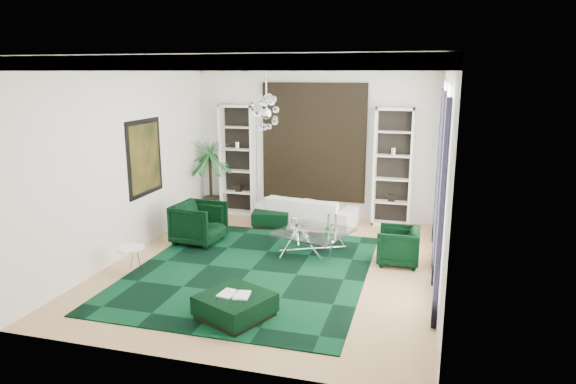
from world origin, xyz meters
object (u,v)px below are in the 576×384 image
(sofa, at_px, (306,210))
(ottoman_front, at_px, (235,307))
(palm, at_px, (210,164))
(side_table, at_px, (132,261))
(coffee_table, at_px, (313,242))
(armchair_left, at_px, (199,223))
(armchair_right, at_px, (398,246))
(ottoman_side, at_px, (272,218))

(sofa, height_order, ottoman_front, sofa)
(sofa, xyz_separation_m, palm, (-2.63, 0.35, 0.94))
(sofa, xyz_separation_m, side_table, (-2.35, -3.88, -0.10))
(coffee_table, relative_size, ottoman_front, 1.42)
(armchair_left, relative_size, coffee_table, 0.73)
(armchair_left, xyz_separation_m, ottoman_front, (2.00, -3.05, -0.26))
(ottoman_front, relative_size, side_table, 1.87)
(coffee_table, relative_size, side_table, 2.66)
(armchair_right, xyz_separation_m, coffee_table, (-1.70, 0.16, -0.13))
(coffee_table, bearing_deg, armchair_left, -179.05)
(ottoman_side, relative_size, ottoman_front, 0.91)
(sofa, height_order, armchair_left, armchair_left)
(ottoman_side, xyz_separation_m, side_table, (-1.57, -3.55, 0.05))
(armchair_left, distance_m, ottoman_front, 3.66)
(armchair_left, xyz_separation_m, coffee_table, (2.50, 0.04, -0.21))
(coffee_table, height_order, ottoman_side, coffee_table)
(armchair_left, height_order, ottoman_side, armchair_left)
(ottoman_side, bearing_deg, armchair_right, -29.74)
(armchair_left, height_order, side_table, armchair_left)
(armchair_left, relative_size, palm, 0.38)
(coffee_table, bearing_deg, ottoman_side, 130.82)
(palm, bearing_deg, armchair_right, -26.38)
(ottoman_side, distance_m, palm, 2.26)
(sofa, relative_size, ottoman_side, 2.77)
(armchair_left, distance_m, armchair_right, 4.20)
(sofa, bearing_deg, coffee_table, 115.66)
(armchair_right, height_order, ottoman_front, armchair_right)
(sofa, bearing_deg, palm, 0.70)
(armchair_right, bearing_deg, palm, -116.78)
(armchair_right, xyz_separation_m, side_table, (-4.65, -1.78, -0.12))
(armchair_left, relative_size, side_table, 1.94)
(armchair_right, xyz_separation_m, palm, (-4.94, 2.45, 0.92))
(ottoman_front, bearing_deg, armchair_left, 123.24)
(armchair_right, distance_m, ottoman_side, 3.55)
(coffee_table, distance_m, ottoman_front, 3.13)
(armchair_right, height_order, palm, palm)
(ottoman_side, relative_size, palm, 0.33)
(coffee_table, xyz_separation_m, palm, (-3.24, 2.29, 1.05))
(armchair_right, height_order, coffee_table, armchair_right)
(armchair_left, distance_m, ottoman_side, 2.00)
(ottoman_front, xyz_separation_m, palm, (-2.74, 5.38, 1.10))
(ottoman_side, xyz_separation_m, palm, (-1.86, 0.69, 1.09))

